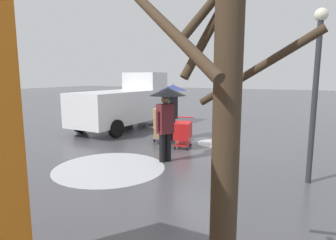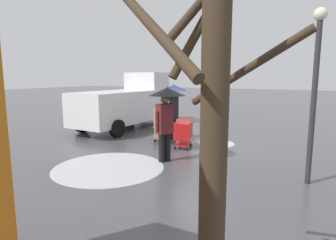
# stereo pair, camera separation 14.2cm
# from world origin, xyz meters

# --- Properties ---
(ground_plane) EXTENTS (90.00, 90.00, 0.00)m
(ground_plane) POSITION_xyz_m (0.00, 0.00, 0.00)
(ground_plane) COLOR #4C4C51
(slush_patch_under_van) EXTENTS (1.33, 1.33, 0.01)m
(slush_patch_under_van) POSITION_xyz_m (-0.57, -0.56, 0.00)
(slush_patch_under_van) COLOR silver
(slush_patch_under_van) RESTS_ON ground
(slush_patch_mid_street) EXTENTS (2.96, 2.96, 0.01)m
(slush_patch_mid_street) POSITION_xyz_m (1.15, 3.41, 0.00)
(slush_patch_mid_street) COLOR silver
(slush_patch_mid_street) RESTS_ON ground
(slush_patch_far_side) EXTENTS (1.26, 1.26, 0.01)m
(slush_patch_far_side) POSITION_xyz_m (3.05, -2.90, 0.00)
(slush_patch_far_side) COLOR silver
(slush_patch_far_side) RESTS_ON ground
(cargo_van_parked_right) EXTENTS (2.43, 5.45, 2.60)m
(cargo_van_parked_right) POSITION_xyz_m (4.13, -1.71, 1.18)
(cargo_van_parked_right) COLOR white
(cargo_van_parked_right) RESTS_ON ground
(shopping_cart_vendor) EXTENTS (0.71, 0.91, 1.02)m
(shopping_cart_vendor) POSITION_xyz_m (0.25, 0.54, 0.57)
(shopping_cart_vendor) COLOR red
(shopping_cart_vendor) RESTS_ON ground
(hand_dolly_boxes) EXTENTS (0.72, 0.83, 1.32)m
(hand_dolly_boxes) POSITION_xyz_m (1.25, 0.33, 0.72)
(hand_dolly_boxes) COLOR #515156
(hand_dolly_boxes) RESTS_ON ground
(pedestrian_pink_side) EXTENTS (1.04, 1.04, 2.15)m
(pedestrian_pink_side) POSITION_xyz_m (0.06, 2.15, 1.58)
(pedestrian_pink_side) COLOR black
(pedestrian_pink_side) RESTS_ON ground
(pedestrian_black_side) EXTENTS (1.04, 1.04, 2.15)m
(pedestrian_black_side) POSITION_xyz_m (1.12, -0.43, 1.57)
(pedestrian_black_side) COLOR black
(pedestrian_black_side) RESTS_ON ground
(bare_tree_near) EXTENTS (1.54, 1.56, 4.22)m
(bare_tree_near) POSITION_xyz_m (-2.87, 6.92, 2.05)
(bare_tree_near) COLOR #423323
(bare_tree_near) RESTS_ON ground
(street_lamp) EXTENTS (0.28, 0.28, 3.86)m
(street_lamp) POSITION_xyz_m (-3.63, 2.23, 2.37)
(street_lamp) COLOR #2D2D33
(street_lamp) RESTS_ON ground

